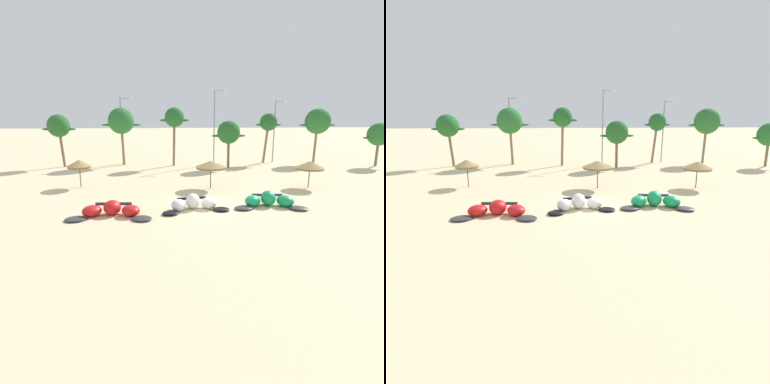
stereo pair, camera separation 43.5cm
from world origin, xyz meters
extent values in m
plane|color=beige|center=(0.00, 0.00, 0.00)|extent=(260.00, 260.00, 0.00)
ellipsoid|color=#333338|center=(-10.32, -1.84, 0.11)|extent=(1.88, 1.73, 0.22)
ellipsoid|color=red|center=(-9.34, -0.91, 0.41)|extent=(2.01, 2.05, 0.82)
ellipsoid|color=red|center=(-7.86, -0.62, 0.56)|extent=(1.40, 1.62, 1.11)
ellipsoid|color=red|center=(-6.41, -1.06, 0.41)|extent=(1.96, 2.03, 0.82)
ellipsoid|color=#333338|center=(-5.52, -2.08, 0.11)|extent=(1.95, 1.83, 0.22)
cylinder|color=#333338|center=(-7.83, -0.07, 0.68)|extent=(2.82, 0.39, 0.26)
cube|color=#333338|center=(-7.86, -0.77, 0.56)|extent=(1.05, 0.61, 0.04)
ellipsoid|color=black|center=(-3.40, -0.97, 0.12)|extent=(1.74, 1.66, 0.25)
ellipsoid|color=white|center=(-2.74, -0.01, 0.46)|extent=(1.61, 1.72, 0.92)
ellipsoid|color=white|center=(-1.56, 0.50, 0.62)|extent=(1.34, 1.53, 1.24)
ellipsoid|color=white|center=(-0.27, 0.40, 0.46)|extent=(1.76, 1.77, 0.92)
ellipsoid|color=black|center=(0.65, -0.30, 0.12)|extent=(1.55, 1.37, 0.25)
cylinder|color=black|center=(-1.64, 0.97, 0.73)|extent=(2.41, 0.61, 0.22)
cube|color=black|center=(-1.54, 0.37, 0.62)|extent=(0.94, 0.63, 0.04)
ellipsoid|color=#333338|center=(2.53, -0.08, 0.13)|extent=(1.82, 1.58, 0.25)
ellipsoid|color=#199E5B|center=(3.47, 0.73, 0.47)|extent=(1.94, 1.98, 0.94)
ellipsoid|color=#199E5B|center=(4.85, 0.95, 0.63)|extent=(1.36, 1.67, 1.27)
ellipsoid|color=#199E5B|center=(6.16, 0.48, 0.47)|extent=(1.83, 1.96, 0.94)
ellipsoid|color=#333338|center=(6.93, -0.50, 0.13)|extent=(1.94, 1.78, 0.25)
cylinder|color=#333338|center=(4.90, 1.49, 0.75)|extent=(2.60, 0.48, 0.24)
cube|color=#333338|center=(4.83, 0.79, 0.63)|extent=(0.99, 0.65, 0.04)
cylinder|color=brown|center=(-12.69, 8.90, 1.11)|extent=(0.10, 0.10, 2.23)
cone|color=#9E7F4C|center=(-12.69, 8.90, 2.56)|extent=(2.50, 2.50, 0.65)
cylinder|color=olive|center=(-12.69, 8.90, 2.13)|extent=(2.37, 2.37, 0.20)
cylinder|color=brown|center=(0.79, 7.43, 1.12)|extent=(0.10, 0.10, 2.24)
cone|color=#9E7F4C|center=(0.79, 7.43, 2.54)|extent=(3.13, 3.13, 0.61)
cylinder|color=olive|center=(0.79, 7.43, 2.14)|extent=(2.97, 2.97, 0.20)
cylinder|color=brown|center=(11.02, 7.02, 1.05)|extent=(0.10, 0.10, 2.10)
cone|color=#9E7F4C|center=(11.02, 7.02, 2.43)|extent=(2.96, 2.96, 0.67)
cylinder|color=olive|center=(11.02, 7.02, 2.00)|extent=(2.81, 2.81, 0.20)
cylinder|color=brown|center=(-18.49, 21.99, 2.88)|extent=(0.70, 0.36, 5.77)
sphere|color=#236028|center=(-18.66, 21.99, 5.76)|extent=(3.12, 3.12, 3.12)
ellipsoid|color=#236028|center=(-19.91, 21.99, 5.29)|extent=(2.18, 0.50, 0.36)
ellipsoid|color=#236028|center=(-17.41, 21.99, 5.29)|extent=(2.18, 0.50, 0.36)
cylinder|color=#7F6647|center=(-10.15, 23.19, 3.19)|extent=(0.51, 0.36, 6.38)
sphere|color=#286B2D|center=(-10.22, 23.19, 6.37)|extent=(3.73, 3.73, 3.73)
ellipsoid|color=#286B2D|center=(-11.71, 23.19, 5.81)|extent=(2.61, 0.50, 0.36)
ellipsoid|color=#286B2D|center=(-8.73, 23.19, 5.81)|extent=(2.61, 0.50, 0.36)
cylinder|color=#7F6647|center=(-2.65, 21.89, 3.45)|extent=(0.54, 0.36, 6.90)
sphere|color=#236028|center=(-2.56, 21.89, 6.90)|extent=(2.76, 2.76, 2.76)
ellipsoid|color=#236028|center=(-3.66, 21.89, 6.48)|extent=(1.93, 0.50, 0.36)
ellipsoid|color=#236028|center=(-1.45, 21.89, 6.48)|extent=(1.93, 0.50, 0.36)
cylinder|color=brown|center=(4.86, 19.61, 2.46)|extent=(0.42, 0.36, 4.91)
sphere|color=#236028|center=(4.83, 19.61, 4.91)|extent=(3.15, 3.15, 3.15)
ellipsoid|color=#236028|center=(3.57, 19.61, 4.44)|extent=(2.21, 0.50, 0.36)
ellipsoid|color=#236028|center=(6.09, 19.61, 4.44)|extent=(2.21, 0.50, 0.36)
cylinder|color=#7F6647|center=(11.44, 23.85, 3.06)|extent=(0.88, 0.36, 6.14)
sphere|color=#236028|center=(11.70, 23.85, 6.13)|extent=(2.62, 2.62, 2.62)
ellipsoid|color=#236028|center=(10.65, 23.85, 5.74)|extent=(1.83, 0.50, 0.36)
ellipsoid|color=#236028|center=(12.74, 23.85, 5.74)|extent=(1.83, 0.50, 0.36)
cylinder|color=#7F6647|center=(18.95, 23.13, 3.13)|extent=(0.48, 0.36, 6.27)
sphere|color=#286B2D|center=(19.01, 23.13, 6.26)|extent=(3.79, 3.79, 3.79)
ellipsoid|color=#286B2D|center=(17.49, 23.13, 5.70)|extent=(2.65, 0.50, 0.36)
ellipsoid|color=#286B2D|center=(20.52, 23.13, 5.70)|extent=(2.65, 0.50, 0.36)
cylinder|color=brown|center=(26.57, 19.52, 2.27)|extent=(0.41, 0.36, 4.54)
sphere|color=#286B2D|center=(26.55, 19.52, 4.54)|extent=(3.25, 3.25, 3.25)
ellipsoid|color=#286B2D|center=(25.25, 19.52, 4.05)|extent=(2.28, 0.50, 0.36)
cylinder|color=gray|center=(-10.35, 24.23, 4.84)|extent=(0.18, 0.18, 9.68)
cylinder|color=gray|center=(-9.54, 24.23, 9.53)|extent=(1.62, 0.10, 0.10)
ellipsoid|color=silver|center=(-8.73, 24.23, 9.53)|extent=(0.56, 0.24, 0.20)
cylinder|color=gray|center=(3.28, 22.83, 5.37)|extent=(0.18, 0.18, 10.73)
cylinder|color=gray|center=(4.03, 22.83, 10.58)|extent=(1.52, 0.10, 0.10)
ellipsoid|color=silver|center=(4.79, 22.83, 10.58)|extent=(0.56, 0.24, 0.20)
cylinder|color=gray|center=(12.73, 24.14, 4.64)|extent=(0.18, 0.18, 9.28)
cylinder|color=gray|center=(13.43, 24.14, 9.13)|extent=(1.41, 0.10, 0.10)
ellipsoid|color=silver|center=(14.13, 24.14, 9.13)|extent=(0.56, 0.24, 0.20)
camera|label=1|loc=(-3.47, -24.42, 7.72)|focal=29.84mm
camera|label=2|loc=(-3.03, -24.45, 7.72)|focal=29.84mm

